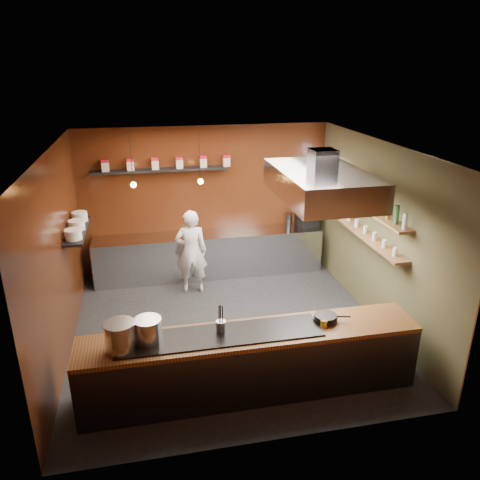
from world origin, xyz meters
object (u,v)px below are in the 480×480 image
object	(u,v)px
extractor_hood	(321,184)
espresso_machine	(308,217)
stockpot_large	(120,336)
stockpot_small	(148,331)
chef	(191,252)

from	to	relation	value
extractor_hood	espresso_machine	bearing A→B (deg)	73.20
stockpot_large	extractor_hood	bearing A→B (deg)	23.63
stockpot_small	extractor_hood	bearing A→B (deg)	24.56
stockpot_small	chef	distance (m)	3.21
stockpot_large	espresso_machine	world-z (taller)	stockpot_large
stockpot_small	espresso_machine	bearing A→B (deg)	48.54
extractor_hood	chef	bearing A→B (deg)	132.44
stockpot_large	espresso_machine	size ratio (longest dim) A/B	0.93
extractor_hood	stockpot_small	size ratio (longest dim) A/B	5.96
extractor_hood	stockpot_small	world-z (taller)	extractor_hood
stockpot_large	chef	world-z (taller)	chef
stockpot_large	stockpot_small	distance (m)	0.34
stockpot_large	stockpot_small	size ratio (longest dim) A/B	1.09
espresso_machine	stockpot_large	bearing A→B (deg)	-146.99
extractor_hood	espresso_machine	distance (m)	3.10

